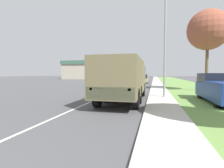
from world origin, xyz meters
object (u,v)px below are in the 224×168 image
object	(u,v)px
military_truck	(124,78)
car_nearest_ahead	(111,82)
pickup_truck	(222,88)
car_third_ahead	(132,78)
lamp_post	(162,36)
car_second_ahead	(143,79)

from	to	relation	value
military_truck	car_nearest_ahead	size ratio (longest dim) A/B	1.84
pickup_truck	car_nearest_ahead	bearing A→B (deg)	129.28
car_third_ahead	lamp_post	world-z (taller)	lamp_post
car_nearest_ahead	car_second_ahead	xyz separation A→B (m)	(4.04, 8.78, 0.12)
car_second_ahead	pickup_truck	size ratio (longest dim) A/B	0.75
car_second_ahead	car_third_ahead	bearing A→B (deg)	105.04
military_truck	car_second_ahead	xyz separation A→B (m)	(-0.21, 22.39, -0.80)
car_second_ahead	military_truck	bearing A→B (deg)	-89.46
car_nearest_ahead	military_truck	bearing A→B (deg)	-72.67
car_third_ahead	military_truck	bearing A→B (deg)	-83.63
car_nearest_ahead	car_second_ahead	distance (m)	9.67
car_third_ahead	pickup_truck	size ratio (longest dim) A/B	0.79
pickup_truck	lamp_post	xyz separation A→B (m)	(-3.64, 1.08, 3.69)
car_third_ahead	pickup_truck	world-z (taller)	pickup_truck
lamp_post	military_truck	bearing A→B (deg)	-140.76
military_truck	car_second_ahead	bearing A→B (deg)	90.54
military_truck	pickup_truck	xyz separation A→B (m)	(6.12, 0.94, -0.64)
car_second_ahead	car_third_ahead	size ratio (longest dim) A/B	0.95
car_nearest_ahead	car_third_ahead	bearing A→B (deg)	89.70
pickup_truck	lamp_post	bearing A→B (deg)	163.42
lamp_post	car_third_ahead	bearing A→B (deg)	100.70
car_second_ahead	lamp_post	world-z (taller)	lamp_post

